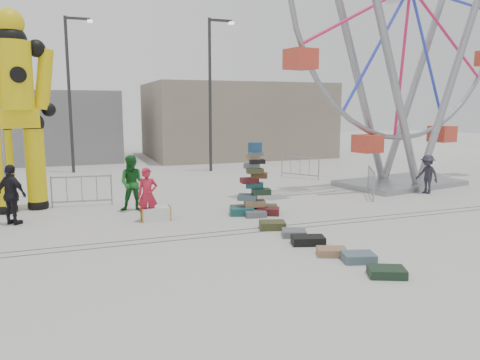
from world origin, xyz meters
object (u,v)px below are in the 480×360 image
object	(u,v)px
suitcase_tower	(254,194)
steamer_trunk	(156,214)
pedestrian_green	(133,183)
pedestrian_grey	(427,174)
crash_test_dummy	(15,104)
lamp_post_right	(212,87)
barricade_wheel_front	(371,183)
lamp_post_left	(71,87)
pedestrian_red	(148,195)
barricade_dummy_c	(82,191)
ferris_wheel	(409,13)
pedestrian_black	(12,195)
barricade_wheel_back	(300,167)

from	to	relation	value
suitcase_tower	steamer_trunk	bearing A→B (deg)	-166.12
pedestrian_green	pedestrian_grey	xyz separation A→B (m)	(11.54, -0.86, -0.16)
pedestrian_green	crash_test_dummy	bearing A→B (deg)	176.43
pedestrian_green	lamp_post_right	bearing A→B (deg)	75.09
lamp_post_right	barricade_wheel_front	distance (m)	10.57
crash_test_dummy	barricade_wheel_front	size ratio (longest dim) A/B	3.38
lamp_post_left	pedestrian_red	world-z (taller)	lamp_post_left
barricade_dummy_c	pedestrian_green	distance (m)	2.16
pedestrian_green	steamer_trunk	bearing A→B (deg)	-56.01
crash_test_dummy	pedestrian_green	world-z (taller)	crash_test_dummy
barricade_dummy_c	pedestrian_grey	distance (m)	13.33
lamp_post_left	pedestrian_green	world-z (taller)	lamp_post_left
barricade_wheel_front	ferris_wheel	bearing A→B (deg)	-28.35
pedestrian_black	pedestrian_red	bearing A→B (deg)	-153.05
pedestrian_red	pedestrian_black	distance (m)	3.96
pedestrian_green	suitcase_tower	bearing A→B (deg)	-8.42
lamp_post_left	barricade_wheel_back	xyz separation A→B (m)	(10.26, -5.93, -3.93)
crash_test_dummy	lamp_post_right	bearing A→B (deg)	19.51
suitcase_tower	ferris_wheel	xyz separation A→B (m)	(8.16, 2.87, 6.70)
lamp_post_left	ferris_wheel	world-z (taller)	ferris_wheel
steamer_trunk	barricade_wheel_front	bearing A→B (deg)	8.37
steamer_trunk	pedestrian_green	xyz separation A→B (m)	(-0.46, 1.54, 0.73)
barricade_wheel_front	pedestrian_green	world-z (taller)	pedestrian_green
crash_test_dummy	barricade_dummy_c	bearing A→B (deg)	-17.52
pedestrian_red	lamp_post_right	bearing A→B (deg)	66.66
steamer_trunk	ferris_wheel	bearing A→B (deg)	15.47
lamp_post_left	barricade_dummy_c	distance (m)	9.88
lamp_post_right	steamer_trunk	bearing A→B (deg)	-116.11
steamer_trunk	pedestrian_black	xyz separation A→B (m)	(-4.06, 0.95, 0.69)
lamp_post_left	ferris_wheel	xyz separation A→B (m)	(13.45, -9.37, 2.87)
pedestrian_black	pedestrian_grey	xyz separation A→B (m)	(15.15, -0.27, -0.12)
pedestrian_grey	crash_test_dummy	bearing A→B (deg)	-106.38
crash_test_dummy	pedestrian_red	world-z (taller)	crash_test_dummy
lamp_post_right	pedestrian_green	world-z (taller)	lamp_post_right
barricade_dummy_c	lamp_post_right	bearing A→B (deg)	51.21
crash_test_dummy	barricade_wheel_front	world-z (taller)	crash_test_dummy
lamp_post_right	crash_test_dummy	world-z (taller)	lamp_post_right
lamp_post_right	lamp_post_left	xyz separation A→B (m)	(-7.00, 2.00, 0.00)
pedestrian_green	pedestrian_black	world-z (taller)	pedestrian_green
pedestrian_black	steamer_trunk	bearing A→B (deg)	-150.83
pedestrian_green	pedestrian_grey	distance (m)	11.57
suitcase_tower	barricade_wheel_front	distance (m)	5.46
barricade_wheel_front	crash_test_dummy	bearing A→B (deg)	110.79
pedestrian_black	pedestrian_grey	size ratio (longest dim) A/B	1.15
lamp_post_right	lamp_post_left	distance (m)	7.28
pedestrian_green	pedestrian_red	bearing A→B (deg)	-65.25
pedestrian_red	pedestrian_green	bearing A→B (deg)	100.97
barricade_wheel_front	pedestrian_green	size ratio (longest dim) A/B	1.06
barricade_wheel_back	pedestrian_grey	xyz separation A→B (m)	(2.92, -5.39, 0.23)
lamp_post_left	crash_test_dummy	xyz separation A→B (m)	(-1.87, -9.12, -0.92)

